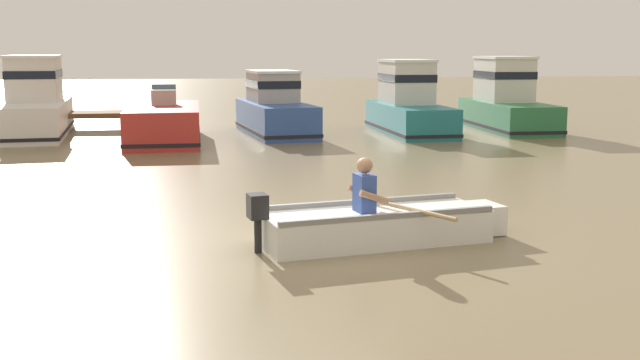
# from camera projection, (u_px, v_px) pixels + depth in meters

# --- Properties ---
(ground_plane) EXTENTS (120.00, 120.00, 0.00)m
(ground_plane) POSITION_uv_depth(u_px,v_px,m) (311.00, 241.00, 10.76)
(ground_plane) COLOR #7A6B4C
(rowboat_with_person) EXTENTS (3.72, 1.80, 1.19)m
(rowboat_with_person) POSITION_uv_depth(u_px,v_px,m) (379.00, 224.00, 10.67)
(rowboat_with_person) COLOR white
(rowboat_with_person) RESTS_ON ground
(moored_boat_white) EXTENTS (2.32, 6.00, 2.44)m
(moored_boat_white) POSITION_uv_depth(u_px,v_px,m) (35.00, 106.00, 23.85)
(moored_boat_white) COLOR white
(moored_boat_white) RESTS_ON ground
(moored_boat_red) EXTENTS (2.05, 5.05, 1.61)m
(moored_boat_red) POSITION_uv_depth(u_px,v_px,m) (164.00, 124.00, 22.22)
(moored_boat_red) COLOR #B72D28
(moored_boat_red) RESTS_ON ground
(moored_boat_blue) EXTENTS (2.24, 4.93, 1.97)m
(moored_boat_blue) POSITION_uv_depth(u_px,v_px,m) (275.00, 110.00, 24.15)
(moored_boat_blue) COLOR #2D519E
(moored_boat_blue) RESTS_ON ground
(moored_boat_teal) EXTENTS (1.81, 4.90, 2.30)m
(moored_boat_teal) POSITION_uv_depth(u_px,v_px,m) (409.00, 106.00, 24.46)
(moored_boat_teal) COLOR #1E727A
(moored_boat_teal) RESTS_ON ground
(moored_boat_green) EXTENTS (1.96, 5.02, 2.39)m
(moored_boat_green) POSITION_uv_depth(u_px,v_px,m) (506.00, 103.00, 25.49)
(moored_boat_green) COLOR #287042
(moored_boat_green) RESTS_ON ground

